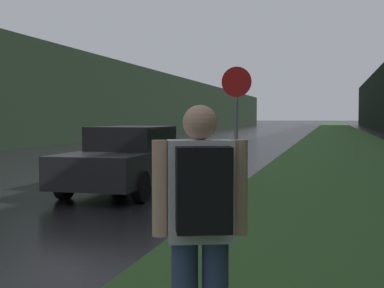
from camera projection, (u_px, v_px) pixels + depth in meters
grass_verge at (342, 140)px, 40.01m from camera, size 6.00×240.00×0.02m
lane_stripe_c at (87, 176)px, 15.24m from camera, size 0.12×3.00×0.01m
lane_stripe_d at (162, 158)px, 22.01m from camera, size 0.12×3.00×0.01m
treeline_far_side at (155, 103)px, 54.07m from camera, size 2.00×140.00×6.21m
stop_sign at (236, 121)px, 10.64m from camera, size 0.60×0.07×2.68m
hitchhiker_with_backpack at (201, 224)px, 3.35m from camera, size 0.58×0.51×1.75m
car_passing_near at (130, 159)px, 12.16m from camera, size 1.86×4.76×1.47m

